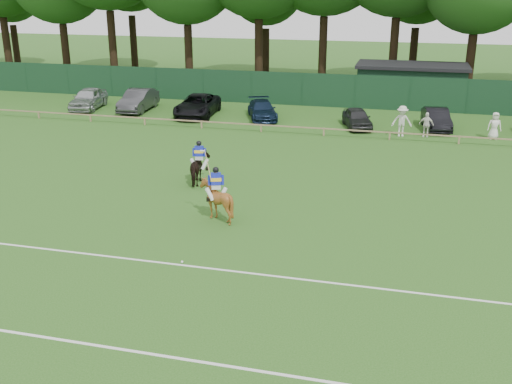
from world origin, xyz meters
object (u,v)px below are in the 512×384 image
(sedan_navy, at_px, (262,110))
(estate_black, at_px, (436,119))
(sedan_silver, at_px, (88,98))
(utility_shed, at_px, (411,84))
(hatch_grey, at_px, (357,118))
(sedan_grey, at_px, (138,100))
(spectator_right, at_px, (495,126))
(horse_chestnut, at_px, (216,200))
(polo_ball, at_px, (182,262))
(spectator_left, at_px, (402,121))
(suv_black, at_px, (197,105))
(spectator_mid, at_px, (426,125))
(horse_dark, at_px, (200,168))

(sedan_navy, relative_size, estate_black, 1.05)
(sedan_silver, xyz_separation_m, utility_shed, (23.28, 8.13, 0.76))
(sedan_navy, relative_size, hatch_grey, 1.15)
(sedan_grey, bearing_deg, estate_black, -5.57)
(sedan_grey, height_order, hatch_grey, sedan_grey)
(sedan_silver, xyz_separation_m, sedan_grey, (3.94, 0.22, 0.01))
(hatch_grey, height_order, spectator_right, spectator_right)
(horse_chestnut, xyz_separation_m, utility_shed, (7.20, 26.75, 0.71))
(sedan_grey, relative_size, polo_ball, 52.77)
(horse_chestnut, relative_size, spectator_left, 0.87)
(sedan_navy, bearing_deg, hatch_grey, -30.15)
(utility_shed, bearing_deg, spectator_left, -91.94)
(suv_black, distance_m, hatch_grey, 11.36)
(horse_chestnut, distance_m, suv_black, 19.76)
(suv_black, xyz_separation_m, estate_black, (16.32, -0.12, -0.06))
(horse_chestnut, bearing_deg, sedan_silver, -67.68)
(suv_black, xyz_separation_m, polo_ball, (7.43, -22.43, -0.69))
(spectator_left, bearing_deg, polo_ball, -116.02)
(hatch_grey, bearing_deg, sedan_silver, 159.23)
(sedan_navy, distance_m, spectator_left, 9.87)
(sedan_grey, distance_m, utility_shed, 20.90)
(polo_ball, distance_m, utility_shed, 31.69)
(horse_chestnut, relative_size, utility_shed, 0.20)
(hatch_grey, relative_size, spectator_left, 1.96)
(sedan_grey, relative_size, utility_shed, 0.57)
(spectator_mid, bearing_deg, horse_dark, -124.68)
(horse_dark, distance_m, hatch_grey, 14.70)
(sedan_silver, xyz_separation_m, spectator_mid, (24.37, -2.57, -0.01))
(spectator_mid, height_order, polo_ball, spectator_mid)
(horse_dark, height_order, utility_shed, utility_shed)
(spectator_left, relative_size, spectator_mid, 1.24)
(sedan_grey, xyz_separation_m, spectator_right, (24.42, -2.37, 0.04))
(suv_black, distance_m, spectator_right, 19.72)
(horse_chestnut, distance_m, hatch_grey, 17.90)
(horse_chestnut, bearing_deg, horse_dark, -80.72)
(horse_dark, xyz_separation_m, polo_ball, (2.23, -8.19, -0.70))
(estate_black, relative_size, spectator_right, 2.48)
(suv_black, height_order, spectator_left, spectator_left)
(sedan_navy, bearing_deg, utility_shed, 18.78)
(estate_black, bearing_deg, utility_shed, 93.79)
(spectator_left, bearing_deg, horse_dark, -134.75)
(horse_dark, relative_size, estate_black, 0.43)
(spectator_mid, bearing_deg, suv_black, 178.16)
(sedan_navy, height_order, spectator_right, spectator_right)
(sedan_navy, bearing_deg, sedan_grey, 156.92)
(sedan_silver, distance_m, sedan_navy, 13.42)
(sedan_grey, height_order, sedan_navy, sedan_grey)
(hatch_grey, relative_size, polo_ball, 41.35)
(sedan_grey, bearing_deg, polo_ball, -65.83)
(estate_black, bearing_deg, sedan_navy, 170.62)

